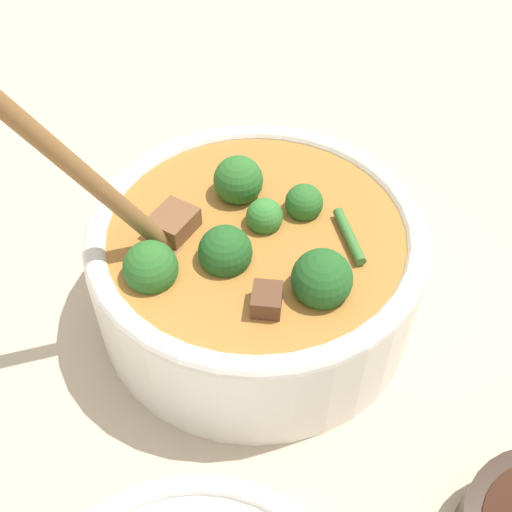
% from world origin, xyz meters
% --- Properties ---
extents(ground_plane, '(4.00, 4.00, 0.00)m').
position_xyz_m(ground_plane, '(0.00, 0.00, 0.00)').
color(ground_plane, '#C6B293').
extents(stew_bowl, '(0.24, 0.29, 0.26)m').
position_xyz_m(stew_bowl, '(-0.00, 0.00, 0.05)').
color(stew_bowl, white).
rests_on(stew_bowl, ground_plane).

